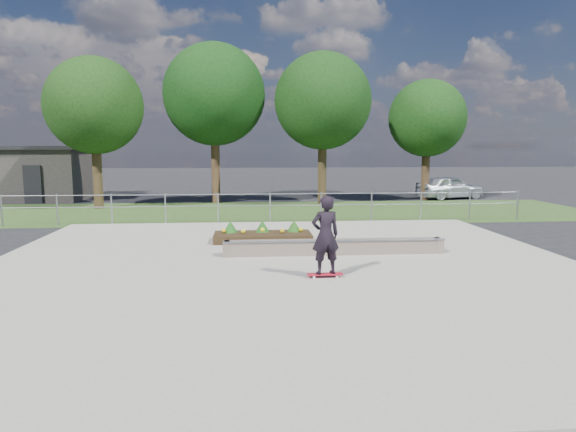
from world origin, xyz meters
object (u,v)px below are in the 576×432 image
(grind_ledge, at_px, (334,247))
(planter_bed, at_px, (263,235))
(parked_car, at_px, (450,187))
(skateboarder, at_px, (325,235))

(grind_ledge, relative_size, planter_bed, 2.00)
(parked_car, bearing_deg, skateboarder, 136.48)
(grind_ledge, distance_m, skateboarder, 2.63)
(planter_bed, bearing_deg, grind_ledge, -49.23)
(grind_ledge, relative_size, skateboarder, 3.25)
(planter_bed, bearing_deg, parked_car, 48.60)
(planter_bed, relative_size, skateboarder, 1.62)
(planter_bed, height_order, parked_car, parked_car)
(planter_bed, height_order, skateboarder, skateboarder)
(grind_ledge, bearing_deg, planter_bed, 130.77)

